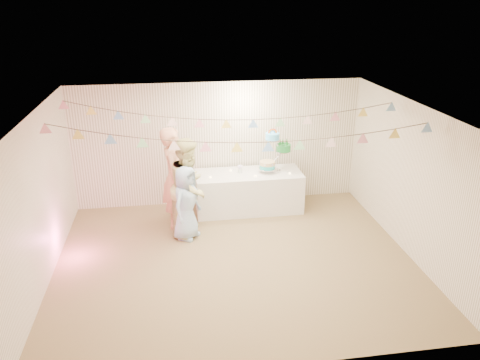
{
  "coord_description": "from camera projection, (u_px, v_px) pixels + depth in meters",
  "views": [
    {
      "loc": [
        -0.96,
        -6.83,
        4.25
      ],
      "look_at": [
        0.2,
        0.8,
        1.15
      ],
      "focal_mm": 35.0,
      "sensor_mm": 36.0,
      "label": 1
    }
  ],
  "objects": [
    {
      "name": "back_wall",
      "position": [
        218.0,
        144.0,
        9.79
      ],
      "size": [
        6.0,
        6.0,
        0.0
      ],
      "primitive_type": "plane",
      "color": "white",
      "rests_on": "ground"
    },
    {
      "name": "platter",
      "position": [
        222.0,
        178.0,
        9.47
      ],
      "size": [
        0.31,
        0.31,
        0.02
      ],
      "primitive_type": "cylinder",
      "color": "white",
      "rests_on": "table"
    },
    {
      "name": "tealight_2",
      "position": [
        255.0,
        176.0,
        9.37
      ],
      "size": [
        0.04,
        0.04,
        0.03
      ],
      "primitive_type": "cylinder",
      "color": "#FFD88C",
      "rests_on": "table"
    },
    {
      "name": "floor",
      "position": [
        235.0,
        260.0,
        7.98
      ],
      "size": [
        6.0,
        6.0,
        0.0
      ],
      "primitive_type": "plane",
      "color": "brown",
      "rests_on": "ground"
    },
    {
      "name": "tealight_0",
      "position": [
        210.0,
        177.0,
        9.31
      ],
      "size": [
        0.04,
        0.04,
        0.03
      ],
      "primitive_type": "cylinder",
      "color": "#FFD88C",
      "rests_on": "table"
    },
    {
      "name": "cake_top_tier",
      "position": [
        273.0,
        146.0,
        9.45
      ],
      "size": [
        0.25,
        0.25,
        0.19
      ],
      "primitive_type": null,
      "color": "#50BDFE",
      "rests_on": "cake_stand"
    },
    {
      "name": "tealight_1",
      "position": [
        231.0,
        170.0,
        9.68
      ],
      "size": [
        0.04,
        0.04,
        0.03
      ],
      "primitive_type": "cylinder",
      "color": "#FFD88C",
      "rests_on": "table"
    },
    {
      "name": "bunting_back",
      "position": [
        226.0,
        110.0,
        8.12
      ],
      "size": [
        5.6,
        1.1,
        0.4
      ],
      "primitive_type": null,
      "color": "pink",
      "rests_on": "ceiling"
    },
    {
      "name": "table",
      "position": [
        249.0,
        191.0,
        9.72
      ],
      "size": [
        2.18,
        0.87,
        0.82
      ],
      "primitive_type": "cube",
      "color": "white",
      "rests_on": "floor"
    },
    {
      "name": "person_adult_b",
      "position": [
        189.0,
        187.0,
        8.61
      ],
      "size": [
        1.02,
        1.11,
        1.85
      ],
      "primitive_type": "imported",
      "rotation": [
        0.0,
        0.0,
        1.13
      ],
      "color": "#D5CD83",
      "rests_on": "floor"
    },
    {
      "name": "left_wall",
      "position": [
        39.0,
        202.0,
        7.08
      ],
      "size": [
        5.0,
        5.0,
        0.0
      ],
      "primitive_type": "plane",
      "color": "white",
      "rests_on": "ground"
    },
    {
      "name": "cake_stand",
      "position": [
        275.0,
        154.0,
        9.56
      ],
      "size": [
        0.76,
        0.45,
        0.85
      ],
      "primitive_type": null,
      "color": "silver",
      "rests_on": "table"
    },
    {
      "name": "person_adult_a",
      "position": [
        174.0,
        178.0,
        8.87
      ],
      "size": [
        0.55,
        0.77,
        1.97
      ],
      "primitive_type": "imported",
      "rotation": [
        0.0,
        0.0,
        1.46
      ],
      "color": "tan",
      "rests_on": "floor"
    },
    {
      "name": "posy",
      "position": [
        240.0,
        172.0,
        9.58
      ],
      "size": [
        0.14,
        0.14,
        0.16
      ],
      "primitive_type": null,
      "color": "white",
      "rests_on": "table"
    },
    {
      "name": "ceiling",
      "position": [
        235.0,
        111.0,
        7.01
      ],
      "size": [
        6.0,
        6.0,
        0.0
      ],
      "primitive_type": "plane",
      "color": "white",
      "rests_on": "ground"
    },
    {
      "name": "tealight_3",
      "position": [
        263.0,
        168.0,
        9.81
      ],
      "size": [
        0.04,
        0.04,
        0.03
      ],
      "primitive_type": "cylinder",
      "color": "#FFD88C",
      "rests_on": "table"
    },
    {
      "name": "tealight_4",
      "position": [
        290.0,
        173.0,
        9.51
      ],
      "size": [
        0.04,
        0.04,
        0.03
      ],
      "primitive_type": "cylinder",
      "color": "#FFD88C",
      "rests_on": "table"
    },
    {
      "name": "person_child",
      "position": [
        186.0,
        203.0,
        8.49
      ],
      "size": [
        0.76,
        0.82,
        1.4
      ],
      "primitive_type": "imported",
      "rotation": [
        0.0,
        0.0,
        0.97
      ],
      "color": "#A2C3E6",
      "rests_on": "floor"
    },
    {
      "name": "bunting_front",
      "position": [
        237.0,
        132.0,
        6.94
      ],
      "size": [
        5.6,
        0.9,
        0.36
      ],
      "primitive_type": null,
      "color": "#72A5E5",
      "rests_on": "ceiling"
    },
    {
      "name": "front_wall",
      "position": [
        267.0,
        278.0,
        5.21
      ],
      "size": [
        6.0,
        6.0,
        0.0
      ],
      "primitive_type": "plane",
      "color": "white",
      "rests_on": "ground"
    },
    {
      "name": "cake_bottom",
      "position": [
        268.0,
        171.0,
        9.61
      ],
      "size": [
        0.31,
        0.31,
        0.15
      ],
      "primitive_type": null,
      "color": "#29C0C1",
      "rests_on": "cake_stand"
    },
    {
      "name": "cake_middle",
      "position": [
        282.0,
        156.0,
        9.69
      ],
      "size": [
        0.27,
        0.27,
        0.22
      ],
      "primitive_type": null,
      "color": "#1A7A30",
      "rests_on": "cake_stand"
    },
    {
      "name": "right_wall",
      "position": [
        410.0,
        180.0,
        7.92
      ],
      "size": [
        5.0,
        5.0,
        0.0
      ],
      "primitive_type": "plane",
      "color": "white",
      "rests_on": "ground"
    }
  ]
}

